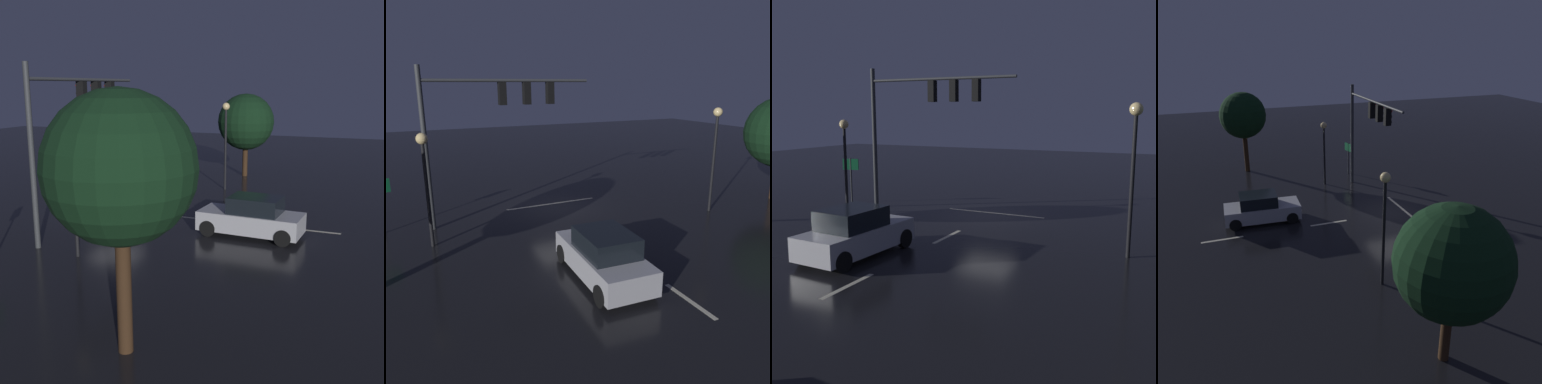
{
  "view_description": "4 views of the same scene",
  "coord_description": "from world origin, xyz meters",
  "views": [
    {
      "loc": [
        20.76,
        12.49,
        6.23
      ],
      "look_at": [
        0.25,
        4.33,
        1.34
      ],
      "focal_mm": 45.22,
      "sensor_mm": 36.0,
      "label": 1
    },
    {
      "loc": [
        7.66,
        17.99,
        6.37
      ],
      "look_at": [
        0.89,
        4.1,
        2.05
      ],
      "focal_mm": 36.71,
      "sensor_mm": 36.0,
      "label": 2
    },
    {
      "loc": [
        -8.61,
        20.03,
        4.89
      ],
      "look_at": [
        -0.46,
        3.41,
        1.76
      ],
      "focal_mm": 44.0,
      "sensor_mm": 36.0,
      "label": 3
    },
    {
      "loc": [
        -21.29,
        10.53,
        10.53
      ],
      "look_at": [
        0.91,
        2.35,
        1.4
      ],
      "focal_mm": 39.34,
      "sensor_mm": 36.0,
      "label": 4
    }
  ],
  "objects": [
    {
      "name": "stop_bar",
      "position": [
        0.0,
        -0.98,
        0.0
      ],
      "size": [
        5.0,
        0.16,
        0.01
      ],
      "primitive_type": "cube",
      "color": "beige",
      "rests_on": "ground_plane"
    },
    {
      "name": "lane_dash_far",
      "position": [
        0.0,
        4.0,
        0.0
      ],
      "size": [
        0.16,
        2.2,
        0.01
      ],
      "primitive_type": "cube",
      "rotation": [
        0.0,
        0.0,
        1.57
      ],
      "color": "beige",
      "rests_on": "ground_plane"
    },
    {
      "name": "traffic_signal_assembly",
      "position": [
        3.49,
        0.2,
        5.1
      ],
      "size": [
        7.79,
        0.47,
        7.07
      ],
      "color": "#383A3D",
      "rests_on": "ground_plane"
    },
    {
      "name": "street_lamp_right_kerb",
      "position": [
        6.5,
        2.24,
        3.24
      ],
      "size": [
        0.44,
        0.44,
        4.56
      ],
      "color": "black",
      "rests_on": "ground_plane"
    },
    {
      "name": "lane_dash_mid",
      "position": [
        0.0,
        10.0,
        0.0
      ],
      "size": [
        0.16,
        2.2,
        0.01
      ],
      "primitive_type": "cube",
      "rotation": [
        0.0,
        0.0,
        1.57
      ],
      "color": "beige",
      "rests_on": "ground_plane"
    },
    {
      "name": "ground_plane",
      "position": [
        0.0,
        0.0,
        0.0
      ],
      "size": [
        80.0,
        80.0,
        0.0
      ],
      "primitive_type": "plane",
      "color": "black"
    },
    {
      "name": "car_approaching",
      "position": [
        1.64,
        7.59,
        0.8
      ],
      "size": [
        2.11,
        4.45,
        1.7
      ],
      "color": "#B7B7BC",
      "rests_on": "ground_plane"
    },
    {
      "name": "street_lamp_left_kerb",
      "position": [
        -6.83,
        3.68,
        3.64
      ],
      "size": [
        0.44,
        0.44,
        5.22
      ],
      "color": "black",
      "rests_on": "ground_plane"
    }
  ]
}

